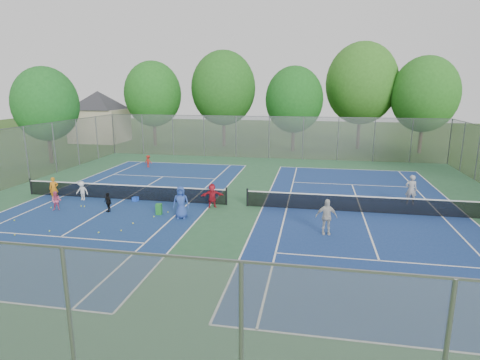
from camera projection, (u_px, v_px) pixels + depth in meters
name	position (u px, v px, depth m)	size (l,w,h in m)	color
ground	(237.00, 206.00, 23.24)	(120.00, 120.00, 0.00)	#284917
court_pad	(237.00, 206.00, 23.24)	(32.00, 32.00, 0.01)	#2B5A38
court_left	(125.00, 199.00, 24.49)	(10.97, 23.77, 0.01)	navy
court_right	(362.00, 212.00, 21.99)	(10.97, 23.77, 0.01)	navy
net_left	(124.00, 192.00, 24.39)	(12.87, 0.10, 0.91)	black
net_right	(362.00, 204.00, 21.89)	(12.87, 0.10, 0.91)	black
fence_north	(269.00, 138.00, 38.10)	(32.00, 0.10, 4.00)	gray
fence_south	(73.00, 347.00, 7.47)	(32.00, 0.10, 4.00)	gray
house	(99.00, 108.00, 49.19)	(11.03, 11.03, 7.30)	#B7A88C
tree_nw	(153.00, 94.00, 45.46)	(6.40, 6.40, 9.58)	#443326
tree_nl	(223.00, 88.00, 44.84)	(7.20, 7.20, 10.69)	#443326
tree_nc	(294.00, 100.00, 41.75)	(6.00, 6.00, 8.85)	#443326
tree_nr	(362.00, 84.00, 42.99)	(7.60, 7.60, 11.42)	#443326
tree_ne	(425.00, 94.00, 40.25)	(6.60, 6.60, 9.77)	#443326
tree_side_w	(46.00, 104.00, 35.02)	(5.60, 5.60, 8.47)	#443326
ball_crate	(135.00, 199.00, 24.12)	(0.30, 0.30, 0.26)	blue
ball_hopper	(159.00, 209.00, 21.55)	(0.30, 0.30, 0.60)	#25872F
student_a	(54.00, 188.00, 24.40)	(0.50, 0.33, 1.38)	orange
student_b	(56.00, 201.00, 22.23)	(0.53, 0.41, 1.10)	#D05079
student_c	(82.00, 191.00, 24.22)	(0.76, 0.44, 1.18)	silver
student_d	(108.00, 202.00, 21.98)	(0.64, 0.26, 1.09)	black
student_e	(181.00, 202.00, 20.86)	(0.84, 0.55, 1.72)	#294697
student_f	(212.00, 196.00, 22.74)	(1.29, 0.41, 1.40)	#AE1826
child_far_baseline	(148.00, 161.00, 34.11)	(0.68, 0.39, 1.05)	#A32017
instructor	(411.00, 190.00, 23.30)	(0.65, 0.42, 1.77)	#9C9C9F
teen_court_b	(326.00, 217.00, 18.57)	(1.00, 0.42, 1.70)	beige
tennis_ball_0	(85.00, 207.00, 22.93)	(0.07, 0.07, 0.07)	#D1E836
tennis_ball_1	(81.00, 206.00, 22.99)	(0.07, 0.07, 0.07)	#B1CD2F
tennis_ball_2	(15.00, 235.00, 18.52)	(0.07, 0.07, 0.07)	gold
tennis_ball_3	(133.00, 224.00, 20.10)	(0.07, 0.07, 0.07)	#ECF138
tennis_ball_4	(154.00, 217.00, 21.12)	(0.07, 0.07, 0.07)	#CCF539
tennis_ball_5	(49.00, 231.00, 19.03)	(0.07, 0.07, 0.07)	#C6EE37
tennis_ball_6	(51.00, 208.00, 22.71)	(0.07, 0.07, 0.07)	#CFE735
tennis_ball_7	(121.00, 231.00, 19.08)	(0.07, 0.07, 0.07)	gold
tennis_ball_8	(168.00, 212.00, 21.89)	(0.07, 0.07, 0.07)	#C7DF34
tennis_ball_9	(99.00, 233.00, 18.83)	(0.07, 0.07, 0.07)	#DAF438
tennis_ball_10	(14.00, 221.00, 20.54)	(0.07, 0.07, 0.07)	#B0C82E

